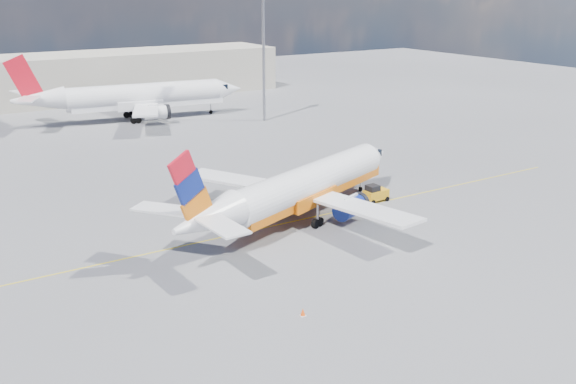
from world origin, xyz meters
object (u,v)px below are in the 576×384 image
main_jet (303,186)px  traffic_cone (303,312)px  gse_tug (375,193)px  second_jet (137,97)px

main_jet → traffic_cone: main_jet is taller
traffic_cone → gse_tug: bearing=39.5°
second_jet → traffic_cone: bearing=-93.9°
gse_tug → traffic_cone: 23.13m
gse_tug → traffic_cone: size_ratio=4.75×
main_jet → gse_tug: main_jet is taller
main_jet → second_jet: bearing=65.6°
main_jet → traffic_cone: 17.30m
main_jet → traffic_cone: bearing=-144.4°
gse_tug → second_jet: bearing=93.8°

